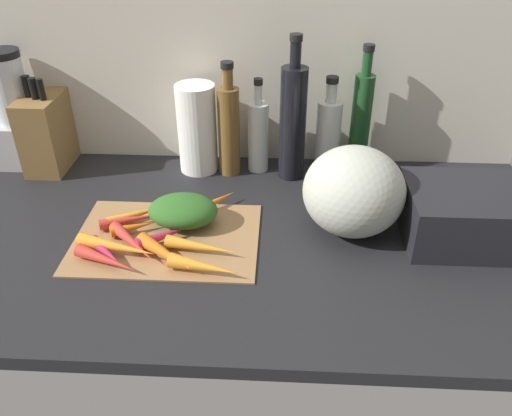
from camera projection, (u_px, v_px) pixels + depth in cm
name	position (u px, v px, depth cm)	size (l,w,h in cm)	color
ground_plane	(193.00, 234.00, 121.64)	(170.00, 80.00, 3.00)	black
wall_back	(208.00, 52.00, 137.26)	(170.00, 3.00, 60.00)	beige
cutting_board	(167.00, 237.00, 117.21)	(41.05, 29.35, 0.80)	#997047
carrot_0	(212.00, 203.00, 125.89)	(2.97, 2.97, 15.29)	orange
carrot_1	(163.00, 236.00, 114.60)	(2.92, 2.92, 12.37)	#B2264C
carrot_2	(134.00, 227.00, 117.81)	(2.49, 2.49, 10.61)	orange
carrot_3	(133.00, 243.00, 112.50)	(2.82, 2.82, 15.94)	red
carrot_4	(203.00, 267.00, 105.16)	(3.26, 3.26, 14.73)	orange
carrot_5	(131.00, 219.00, 120.51)	(2.48, 2.48, 14.11)	red
carrot_6	(106.00, 252.00, 109.69)	(2.80, 2.80, 10.94)	#B2264C
carrot_7	(166.00, 254.00, 108.67)	(3.37, 3.37, 15.88)	orange
carrot_8	(117.00, 247.00, 110.60)	(3.49, 3.49, 17.70)	orange
carrot_9	(200.00, 247.00, 111.16)	(2.93, 2.93, 15.46)	orange
carrot_10	(106.00, 260.00, 107.31)	(2.91, 2.91, 15.00)	red
carrot_11	(138.00, 214.00, 122.43)	(2.48, 2.48, 14.29)	orange
carrot_greens_pile	(183.00, 211.00, 119.65)	(15.98, 12.29, 6.76)	#2D6023
winter_squash	(354.00, 191.00, 115.53)	(22.66, 22.63, 20.06)	#B2B7A8
knife_block	(46.00, 132.00, 141.46)	(9.83, 16.37, 25.87)	brown
blender_appliance	(17.00, 117.00, 141.90)	(12.40, 12.40, 31.84)	#B2B2B7
paper_towel_roll	(197.00, 129.00, 139.40)	(10.43, 10.43, 24.08)	white
bottle_0	(229.00, 128.00, 137.34)	(5.78, 5.78, 30.59)	brown
bottle_1	(258.00, 135.00, 140.35)	(5.60, 5.60, 25.81)	silver
bottle_2	(293.00, 122.00, 134.17)	(6.88, 6.88, 37.78)	black
bottle_3	(328.00, 135.00, 138.86)	(6.60, 6.60, 26.73)	silver
bottle_4	(361.00, 120.00, 138.40)	(5.25, 5.25, 34.24)	#19421E
dish_rack	(473.00, 214.00, 115.12)	(29.82, 21.53, 12.04)	black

